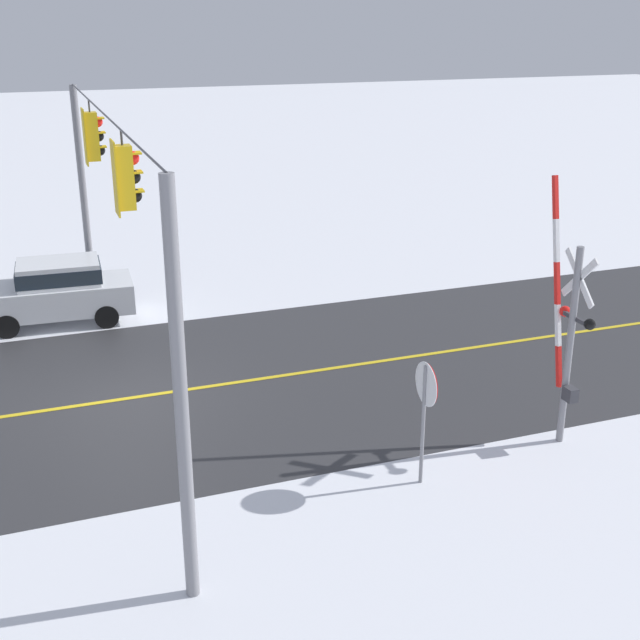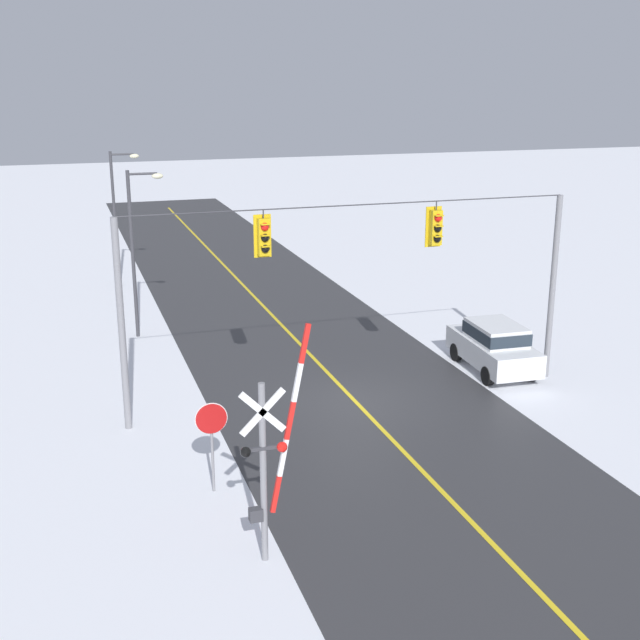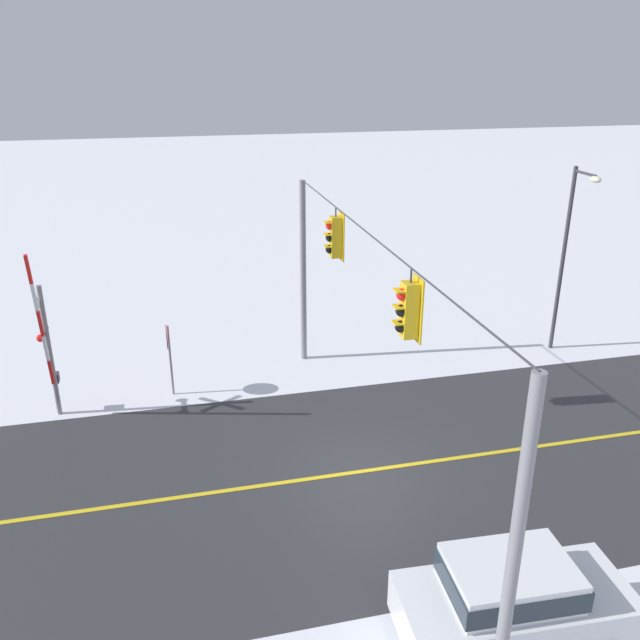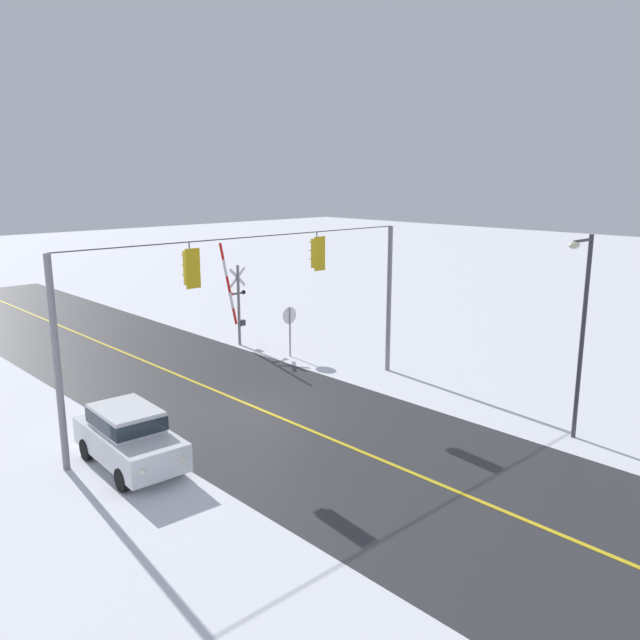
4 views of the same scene
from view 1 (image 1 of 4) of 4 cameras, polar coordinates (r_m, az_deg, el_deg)
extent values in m
plane|color=white|center=(19.03, -13.02, -5.26)|extent=(160.00, 160.00, 0.00)
cylinder|color=gray|center=(11.43, -9.46, -5.61)|extent=(0.20, 0.20, 6.20)
cylinder|color=gray|center=(24.72, -15.81, 8.00)|extent=(0.20, 0.20, 6.20)
cylinder|color=#38383D|center=(17.35, -14.67, 13.57)|extent=(14.00, 0.04, 0.04)
cylinder|color=#38383D|center=(14.57, -13.39, 12.01)|extent=(0.04, 0.04, 0.25)
cube|color=gold|center=(14.68, -13.17, 9.44)|extent=(0.34, 0.28, 1.08)
cube|color=gold|center=(14.66, -13.80, 9.38)|extent=(0.52, 0.03, 1.26)
sphere|color=red|center=(14.64, -12.68, 10.73)|extent=(0.24, 0.24, 0.24)
cube|color=gold|center=(14.64, -12.43, 11.08)|extent=(0.26, 0.16, 0.03)
sphere|color=black|center=(14.69, -12.59, 9.50)|extent=(0.24, 0.24, 0.24)
cube|color=gold|center=(14.69, -12.34, 9.85)|extent=(0.26, 0.16, 0.03)
sphere|color=black|center=(14.75, -12.49, 8.28)|extent=(0.24, 0.24, 0.24)
cube|color=gold|center=(14.75, -12.25, 8.62)|extent=(0.26, 0.16, 0.03)
cylinder|color=#38383D|center=(19.96, -15.48, 13.90)|extent=(0.04, 0.04, 0.28)
cube|color=gold|center=(20.04, -15.29, 11.98)|extent=(0.34, 0.28, 1.08)
cube|color=gold|center=(20.03, -15.76, 11.93)|extent=(0.52, 0.03, 1.26)
sphere|color=red|center=(20.01, -14.94, 12.92)|extent=(0.24, 0.24, 0.24)
cube|color=gold|center=(20.01, -14.76, 13.18)|extent=(0.26, 0.16, 0.03)
sphere|color=black|center=(20.05, -14.86, 12.02)|extent=(0.24, 0.24, 0.24)
cube|color=gold|center=(20.05, -14.68, 12.28)|extent=(0.26, 0.16, 0.03)
sphere|color=black|center=(20.10, -14.78, 11.12)|extent=(0.24, 0.24, 0.24)
cube|color=gold|center=(20.09, -14.60, 11.38)|extent=(0.26, 0.16, 0.03)
cylinder|color=gray|center=(15.03, 7.04, -7.15)|extent=(0.07, 0.07, 2.30)
cylinder|color=#B71414|center=(14.70, 7.31, -4.36)|extent=(0.76, 0.03, 0.76)
cylinder|color=white|center=(14.69, 7.24, -4.37)|extent=(0.80, 0.02, 0.80)
cylinder|color=gray|center=(16.69, 16.65, -1.82)|extent=(0.14, 0.14, 4.00)
cube|color=white|center=(16.27, 17.28, 2.78)|extent=(0.98, 0.04, 0.98)
cube|color=white|center=(16.27, 17.28, 2.78)|extent=(0.98, 0.04, 0.98)
cube|color=#38383D|center=(16.51, 16.97, 0.13)|extent=(0.80, 0.06, 0.08)
sphere|color=black|center=(16.26, 17.92, -0.28)|extent=(0.22, 0.22, 0.22)
sphere|color=red|center=(16.83, 16.37, 0.57)|extent=(0.22, 0.22, 0.22)
cube|color=red|center=(17.07, 15.97, -3.06)|extent=(0.26, 0.08, 0.83)
cube|color=white|center=(16.89, 15.92, -0.34)|extent=(0.26, 0.08, 0.83)
cube|color=red|center=(16.76, 15.87, 2.43)|extent=(0.26, 0.08, 0.83)
cube|color=white|center=(16.67, 15.82, 5.24)|extent=(0.26, 0.08, 0.83)
cube|color=red|center=(16.61, 15.76, 8.07)|extent=(0.26, 0.08, 0.83)
cube|color=#38383D|center=(16.91, 16.70, -4.86)|extent=(0.28, 0.20, 0.28)
cube|color=white|center=(23.88, -17.59, 1.46)|extent=(1.97, 4.19, 0.80)
cube|color=white|center=(23.68, -17.40, 3.10)|extent=(1.60, 2.21, 0.64)
cube|color=#232D38|center=(23.68, -17.40, 3.10)|extent=(1.64, 2.29, 0.40)
cylinder|color=black|center=(23.32, -20.57, -0.40)|extent=(0.25, 0.65, 0.64)
cylinder|color=black|center=(24.83, -20.42, 0.85)|extent=(0.25, 0.65, 0.64)
cylinder|color=black|center=(23.26, -14.35, 0.24)|extent=(0.25, 0.65, 0.64)
cylinder|color=black|center=(24.77, -14.58, 1.45)|extent=(0.25, 0.65, 0.64)
camera|label=2|loc=(25.99, 53.31, 16.56)|focal=46.06mm
camera|label=3|loc=(31.15, -9.71, 23.17)|focal=36.70mm
camera|label=4|loc=(34.28, -49.05, 13.88)|focal=35.94mm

